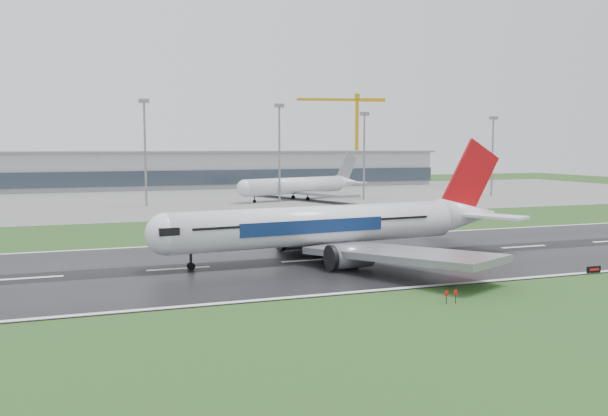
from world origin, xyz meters
name	(u,v)px	position (x,y,z in m)	size (l,w,h in m)	color
ground	(309,261)	(0.00, 0.00, 0.00)	(520.00, 520.00, 0.00)	#204519
runway	(309,261)	(0.00, 0.00, 0.05)	(400.00, 45.00, 0.10)	black
apron	(186,198)	(0.00, 125.00, 0.04)	(400.00, 130.00, 0.08)	slate
terminal	(164,170)	(0.00, 185.00, 7.50)	(240.00, 36.00, 15.00)	#94979E
main_airliner	(342,201)	(5.68, 0.70, 9.13)	(61.14, 58.23, 18.05)	white
parked_airliner	(299,177)	(34.79, 106.53, 7.67)	(51.76, 48.19, 15.17)	silver
tower_crane	(357,138)	(97.36, 200.00, 22.00)	(44.54, 2.43, 43.99)	#BE8D09
runway_sign	(594,270)	(34.06, -22.17, 0.52)	(2.30, 0.26, 1.04)	black
floodmast_2	(145,155)	(-15.39, 100.00, 15.17)	(0.64, 0.64, 30.34)	gray
floodmast_3	(279,155)	(25.92, 100.00, 14.94)	(0.64, 0.64, 29.88)	gray
floodmast_4	(364,158)	(55.28, 100.00, 13.91)	(0.64, 0.64, 27.82)	gray
floodmast_5	(492,158)	(105.70, 100.00, 13.59)	(0.64, 0.64, 27.19)	gray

